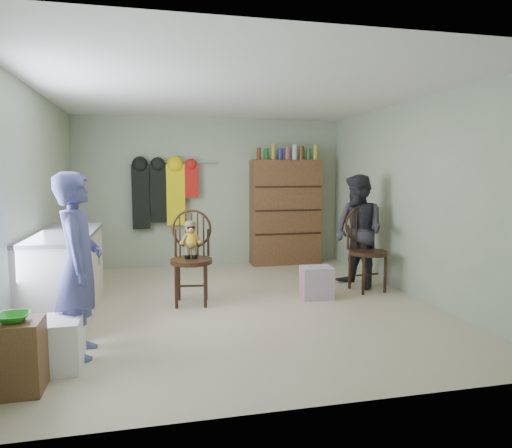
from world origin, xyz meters
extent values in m
plane|color=beige|center=(0.00, 0.00, 0.00)|extent=(5.00, 5.00, 0.00)
plane|color=#A6B396|center=(0.00, 2.50, 1.25)|extent=(4.50, 0.00, 4.50)
plane|color=#A6B396|center=(-2.25, 0.00, 1.25)|extent=(0.00, 5.00, 5.00)
plane|color=#A6B396|center=(2.25, 0.00, 1.25)|extent=(0.00, 5.00, 5.00)
plane|color=white|center=(0.00, 0.00, 2.50)|extent=(5.00, 5.00, 0.00)
cube|color=silver|center=(-1.95, 0.00, 0.45)|extent=(0.60, 1.80, 0.90)
cube|color=slate|center=(-1.95, 0.00, 0.92)|extent=(0.64, 1.86, 0.04)
cylinder|color=#99999E|center=(-1.64, -0.45, 0.54)|extent=(0.02, 0.02, 0.14)
cylinder|color=#99999E|center=(-1.64, 0.45, 0.54)|extent=(0.02, 0.02, 0.14)
cube|color=brown|center=(-1.98, -1.83, 0.26)|extent=(0.37, 0.32, 0.53)
imported|color=green|center=(-1.98, -1.83, 0.56)|extent=(0.23, 0.23, 0.06)
cube|color=white|center=(-1.80, -1.46, 0.20)|extent=(0.43, 0.41, 0.41)
cylinder|color=#3B2214|center=(-0.56, 0.15, 0.53)|extent=(0.57, 0.57, 0.05)
cylinder|color=#3B2214|center=(-0.75, 0.01, 0.25)|extent=(0.04, 0.04, 0.50)
cylinder|color=#3B2214|center=(-0.42, -0.04, 0.25)|extent=(0.04, 0.04, 0.50)
cylinder|color=#3B2214|center=(-0.70, 0.35, 0.25)|extent=(0.04, 0.04, 0.50)
cylinder|color=#3B2214|center=(-0.37, 0.30, 0.25)|extent=(0.04, 0.04, 0.50)
torus|color=#3B2214|center=(-0.53, 0.35, 0.89)|extent=(0.49, 0.10, 0.49)
cylinder|color=#3B2214|center=(-0.73, 0.37, 0.72)|extent=(0.03, 0.03, 0.34)
cylinder|color=#3B2214|center=(-0.33, 0.31, 0.72)|extent=(0.03, 0.03, 0.34)
cylinder|color=yellow|center=(-0.56, 0.17, 0.79)|extent=(0.14, 0.14, 0.14)
cylinder|color=#475128|center=(-0.56, 0.17, 0.66)|extent=(0.09, 0.09, 0.21)
sphere|color=#9E7042|center=(-0.56, 0.17, 0.92)|extent=(0.13, 0.13, 0.13)
cylinder|color=#475128|center=(-0.56, 0.17, 0.98)|extent=(0.11, 0.11, 0.04)
cube|color=black|center=(-0.56, 0.11, 0.93)|extent=(0.09, 0.01, 0.02)
cylinder|color=#3B2214|center=(1.80, 0.26, 0.52)|extent=(0.55, 0.55, 0.05)
cylinder|color=#3B2214|center=(1.65, 0.08, 0.25)|extent=(0.04, 0.04, 0.50)
cylinder|color=#3B2214|center=(1.98, 0.12, 0.25)|extent=(0.04, 0.04, 0.50)
cylinder|color=#3B2214|center=(1.62, 0.42, 0.25)|extent=(0.04, 0.04, 0.50)
cylinder|color=#3B2214|center=(1.94, 0.46, 0.25)|extent=(0.04, 0.04, 0.50)
torus|color=#3B2214|center=(1.78, 0.46, 0.88)|extent=(0.48, 0.08, 0.48)
cylinder|color=#3B2214|center=(1.58, 0.43, 0.71)|extent=(0.03, 0.03, 0.33)
cylinder|color=#3B2214|center=(1.98, 0.47, 0.71)|extent=(0.03, 0.03, 0.33)
cube|color=#E5727C|center=(1.00, 0.05, 0.20)|extent=(0.41, 0.33, 0.41)
imported|color=#4D4F8E|center=(-1.62, -1.19, 0.80)|extent=(0.40, 0.59, 1.59)
imported|color=#2D2B33|center=(1.75, 0.47, 0.78)|extent=(0.82, 0.92, 1.56)
cube|color=brown|center=(1.25, 2.30, 0.90)|extent=(1.20, 0.38, 1.80)
cube|color=#3B2214|center=(1.25, 2.11, 0.55)|extent=(1.16, 0.02, 0.03)
cube|color=#3B2214|center=(1.25, 2.11, 0.95)|extent=(1.16, 0.02, 0.03)
cube|color=#3B2214|center=(1.25, 2.11, 1.35)|extent=(1.16, 0.02, 0.03)
cylinder|color=#592D14|center=(0.75, 2.20, 1.90)|extent=(0.07, 0.07, 0.20)
cylinder|color=#19591E|center=(0.88, 2.20, 1.89)|extent=(0.08, 0.08, 0.19)
cylinder|color=#A59933|center=(1.00, 2.20, 1.93)|extent=(0.07, 0.07, 0.27)
cylinder|color=navy|center=(1.12, 2.20, 1.89)|extent=(0.09, 0.09, 0.19)
cylinder|color=#8C3F59|center=(1.25, 2.20, 1.90)|extent=(0.09, 0.09, 0.21)
cylinder|color=#B2B2B7|center=(1.38, 2.20, 1.93)|extent=(0.09, 0.09, 0.26)
cylinder|color=#592D14|center=(1.50, 2.20, 1.92)|extent=(0.08, 0.08, 0.24)
cylinder|color=#19591E|center=(1.62, 2.20, 1.90)|extent=(0.08, 0.08, 0.19)
cylinder|color=#A59933|center=(1.75, 2.20, 1.93)|extent=(0.08, 0.08, 0.26)
cylinder|color=#99999E|center=(-0.40, 2.44, 1.75)|extent=(1.00, 0.02, 0.02)
cube|color=black|center=(-1.18, 2.38, 1.19)|extent=(0.28, 0.10, 1.05)
cube|color=black|center=(-0.90, 2.38, 1.25)|extent=(0.26, 0.10, 0.95)
cube|color=yellow|center=(-0.62, 2.38, 1.22)|extent=(0.30, 0.10, 1.00)
cube|color=red|center=(-0.36, 2.38, 1.44)|extent=(0.22, 0.10, 0.55)
camera|label=1|loc=(-0.99, -5.27, 1.58)|focal=32.00mm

